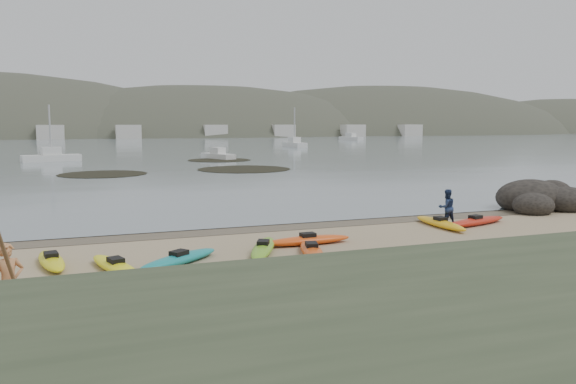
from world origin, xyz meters
name	(u,v)px	position (x,y,z in m)	size (l,w,h in m)	color
ground	(288,224)	(0.00, 0.00, 0.00)	(600.00, 600.00, 0.00)	tan
wet_sand	(290,226)	(0.00, -0.30, 0.00)	(60.00, 60.00, 0.00)	brown
water	(101,131)	(0.00, 300.00, 0.01)	(1200.00, 1200.00, 0.00)	slate
kayaks	(293,243)	(-1.45, -4.58, 0.17)	(20.37, 6.63, 0.34)	teal
person_west	(9,282)	(-10.39, -9.61, 0.93)	(0.68, 0.45, 1.86)	tan
person_east	(447,207)	(6.66, -2.68, 0.83)	(0.80, 0.63, 1.65)	navy
rock_cluster	(542,204)	(14.54, -0.23, 0.26)	(5.47, 4.05, 1.94)	black
kelp_mats	(199,168)	(2.44, 33.67, 0.03)	(21.89, 22.75, 0.04)	black
moored_boats	(152,145)	(2.99, 81.47, 0.54)	(99.16, 70.62, 1.28)	silver
far_hills	(215,175)	(39.38, 193.97, -15.93)	(550.00, 135.00, 80.00)	#384235
far_town	(138,132)	(6.00, 145.00, 2.00)	(199.00, 5.00, 4.00)	beige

